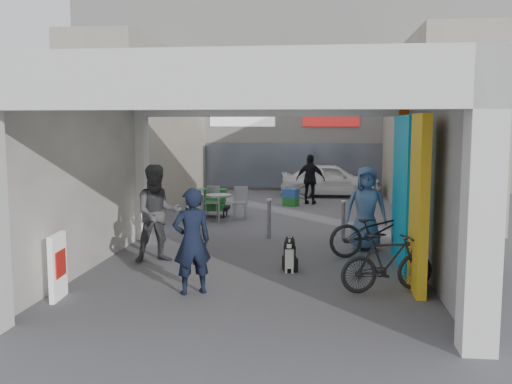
# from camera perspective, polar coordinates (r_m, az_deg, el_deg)

# --- Properties ---
(ground) EXTENTS (90.00, 90.00, 0.00)m
(ground) POSITION_cam_1_polar(r_m,az_deg,el_deg) (11.01, 0.24, -7.06)
(ground) COLOR #4F4F53
(ground) RESTS_ON ground
(arcade_canopy) EXTENTS (6.40, 6.45, 6.40)m
(arcade_canopy) POSITION_cam_1_polar(r_m,az_deg,el_deg) (9.83, 2.84, 4.84)
(arcade_canopy) COLOR silver
(arcade_canopy) RESTS_ON ground
(far_building) EXTENTS (18.00, 4.08, 8.00)m
(far_building) POSITION_cam_1_polar(r_m,az_deg,el_deg) (24.68, 3.95, 9.92)
(far_building) COLOR silver
(far_building) RESTS_ON ground
(plaza_bldg_left) EXTENTS (2.00, 9.00, 5.00)m
(plaza_bldg_left) POSITION_cam_1_polar(r_m,az_deg,el_deg) (19.00, -10.84, 6.26)
(plaza_bldg_left) COLOR #A39B87
(plaza_bldg_left) RESTS_ON ground
(plaza_bldg_right) EXTENTS (2.00, 9.00, 5.00)m
(plaza_bldg_right) POSITION_cam_1_polar(r_m,az_deg,el_deg) (18.42, 17.11, 6.07)
(plaza_bldg_right) COLOR #A39B87
(plaza_bldg_right) RESTS_ON ground
(bollard_left) EXTENTS (0.09, 0.09, 0.99)m
(bollard_left) POSITION_cam_1_polar(r_m,az_deg,el_deg) (13.59, -5.44, -2.31)
(bollard_left) COLOR gray
(bollard_left) RESTS_ON ground
(bollard_center) EXTENTS (0.09, 0.09, 0.91)m
(bollard_center) POSITION_cam_1_polar(r_m,az_deg,el_deg) (13.22, 1.31, -2.70)
(bollard_center) COLOR gray
(bollard_center) RESTS_ON ground
(bollard_right) EXTENTS (0.09, 0.09, 0.89)m
(bollard_right) POSITION_cam_1_polar(r_m,az_deg,el_deg) (13.21, 8.73, -2.84)
(bollard_right) COLOR gray
(bollard_right) RESTS_ON ground
(advert_board_near) EXTENTS (0.14, 0.55, 1.00)m
(advert_board_near) POSITION_cam_1_polar(r_m,az_deg,el_deg) (9.16, -19.20, -7.03)
(advert_board_near) COLOR white
(advert_board_near) RESTS_ON ground
(advert_board_far) EXTENTS (0.19, 0.56, 1.00)m
(advert_board_far) POSITION_cam_1_polar(r_m,az_deg,el_deg) (13.03, -11.04, -2.74)
(advert_board_far) COLOR white
(advert_board_far) RESTS_ON ground
(cafe_set) EXTENTS (1.49, 1.20, 0.90)m
(cafe_set) POSITION_cam_1_polar(r_m,az_deg,el_deg) (15.75, -3.98, -1.68)
(cafe_set) COLOR #9D9DA2
(cafe_set) RESTS_ON ground
(produce_stand) EXTENTS (1.19, 0.64, 0.78)m
(produce_stand) POSITION_cam_1_polar(r_m,az_deg,el_deg) (16.41, -4.81, -1.37)
(produce_stand) COLOR black
(produce_stand) RESTS_ON ground
(crate_stack) EXTENTS (0.54, 0.49, 0.56)m
(crate_stack) POSITION_cam_1_polar(r_m,az_deg,el_deg) (18.50, 3.50, -0.54)
(crate_stack) COLOR #19591F
(crate_stack) RESTS_ON ground
(border_collie) EXTENTS (0.24, 0.48, 0.66)m
(border_collie) POSITION_cam_1_polar(r_m,az_deg,el_deg) (10.30, 3.39, -6.54)
(border_collie) COLOR black
(border_collie) RESTS_ON ground
(man_with_dog) EXTENTS (0.72, 0.64, 1.66)m
(man_with_dog) POSITION_cam_1_polar(r_m,az_deg,el_deg) (8.92, -6.43, -4.91)
(man_with_dog) COLOR black
(man_with_dog) RESTS_ON ground
(man_back_turned) EXTENTS (1.13, 1.05, 1.88)m
(man_back_turned) POSITION_cam_1_polar(r_m,az_deg,el_deg) (11.06, -9.80, -2.14)
(man_back_turned) COLOR #3C3C3E
(man_back_turned) RESTS_ON ground
(man_elderly) EXTENTS (0.89, 0.61, 1.76)m
(man_elderly) POSITION_cam_1_polar(r_m,az_deg,el_deg) (12.18, 10.94, -1.61)
(man_elderly) COLOR #4F6B9A
(man_elderly) RESTS_ON ground
(man_crates) EXTENTS (1.03, 0.60, 1.65)m
(man_crates) POSITION_cam_1_polar(r_m,az_deg,el_deg) (18.92, 5.48, 1.26)
(man_crates) COLOR black
(man_crates) RESTS_ON ground
(bicycle_front) EXTENTS (2.11, 1.26, 1.05)m
(bicycle_front) POSITION_cam_1_polar(r_m,az_deg,el_deg) (11.67, 12.01, -3.79)
(bicycle_front) COLOR black
(bicycle_front) RESTS_ON ground
(bicycle_rear) EXTENTS (1.60, 0.91, 0.93)m
(bicycle_rear) POSITION_cam_1_polar(r_m,az_deg,el_deg) (9.28, 13.00, -6.92)
(bicycle_rear) COLOR black
(bicycle_rear) RESTS_ON ground
(white_van) EXTENTS (3.67, 1.56, 1.24)m
(white_van) POSITION_cam_1_polar(r_m,az_deg,el_deg) (21.07, 7.48, 1.24)
(white_van) COLOR white
(white_van) RESTS_ON ground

